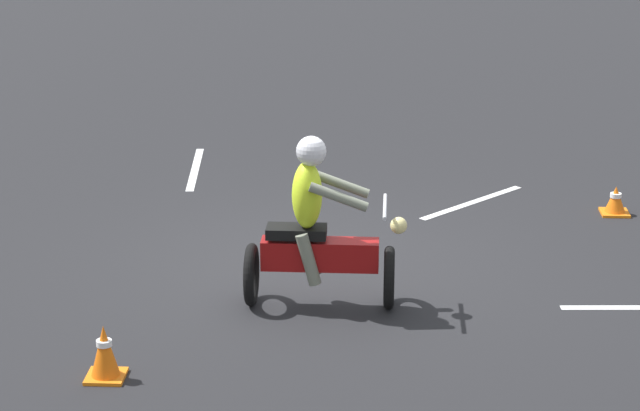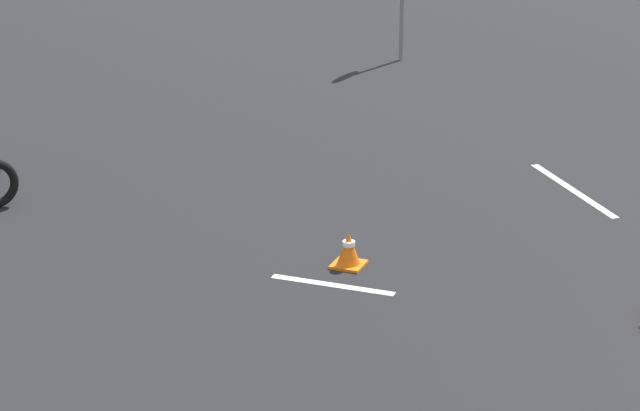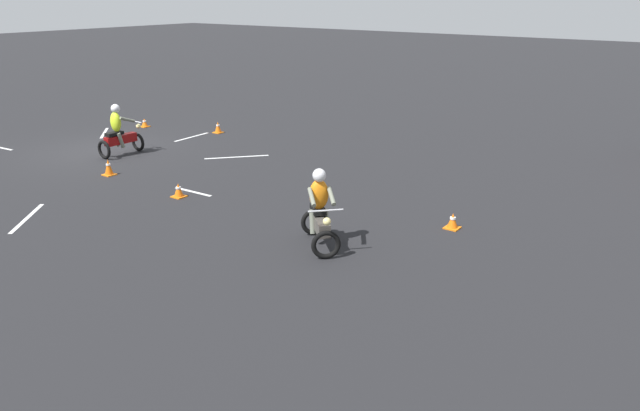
% 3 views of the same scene
% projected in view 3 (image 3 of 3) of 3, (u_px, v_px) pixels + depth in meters
% --- Properties ---
extents(ground_plane, '(120.00, 120.00, 0.00)m').
position_uv_depth(ground_plane, '(100.00, 150.00, 20.75)').
color(ground_plane, black).
extents(motorcycle_rider_foreground, '(1.51, 0.70, 1.66)m').
position_uv_depth(motorcycle_rider_foreground, '(119.00, 133.00, 19.94)').
color(motorcycle_rider_foreground, black).
rests_on(motorcycle_rider_foreground, ground).
extents(motorcycle_rider_background, '(1.40, 1.43, 1.66)m').
position_uv_depth(motorcycle_rider_background, '(320.00, 213.00, 12.81)').
color(motorcycle_rider_background, black).
rests_on(motorcycle_rider_background, ground).
extents(traffic_cone_mid_center, '(0.32, 0.32, 0.36)m').
position_uv_depth(traffic_cone_mid_center, '(453.00, 221.00, 13.93)').
color(traffic_cone_mid_center, orange).
rests_on(traffic_cone_mid_center, ground).
extents(traffic_cone_mid_left, '(0.32, 0.32, 0.42)m').
position_uv_depth(traffic_cone_mid_left, '(218.00, 127.00, 23.24)').
color(traffic_cone_mid_left, orange).
rests_on(traffic_cone_mid_left, ground).
extents(traffic_cone_far_right, '(0.32, 0.32, 0.47)m').
position_uv_depth(traffic_cone_far_right, '(109.00, 167.00, 17.92)').
color(traffic_cone_far_right, orange).
rests_on(traffic_cone_far_right, ground).
extents(traffic_cone_far_center, '(0.32, 0.32, 0.33)m').
position_uv_depth(traffic_cone_far_center, '(145.00, 123.00, 24.26)').
color(traffic_cone_far_center, orange).
rests_on(traffic_cone_far_center, ground).
extents(traffic_cone_far_left, '(0.32, 0.32, 0.37)m').
position_uv_depth(traffic_cone_far_left, '(179.00, 190.00, 16.04)').
color(traffic_cone_far_left, orange).
rests_on(traffic_cone_far_left, ground).
extents(lane_stripe_ne, '(1.60, 1.36, 0.01)m').
position_uv_depth(lane_stripe_ne, '(27.00, 218.00, 14.61)').
color(lane_stripe_ne, silver).
rests_on(lane_stripe_ne, ground).
extents(lane_stripe_n, '(0.14, 1.29, 0.01)m').
position_uv_depth(lane_stripe_n, '(193.00, 192.00, 16.50)').
color(lane_stripe_n, silver).
rests_on(lane_stripe_n, ground).
extents(lane_stripe_nw, '(1.60, 1.42, 0.01)m').
position_uv_depth(lane_stripe_nw, '(237.00, 157.00, 19.93)').
color(lane_stripe_nw, silver).
rests_on(lane_stripe_nw, ground).
extents(lane_stripe_w, '(1.69, 0.19, 0.01)m').
position_uv_depth(lane_stripe_w, '(192.00, 137.00, 22.64)').
color(lane_stripe_w, silver).
rests_on(lane_stripe_w, ground).
extents(lane_stripe_sw, '(1.29, 1.38, 0.01)m').
position_uv_depth(lane_stripe_sw, '(104.00, 133.00, 23.26)').
color(lane_stripe_sw, silver).
rests_on(lane_stripe_sw, ground).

